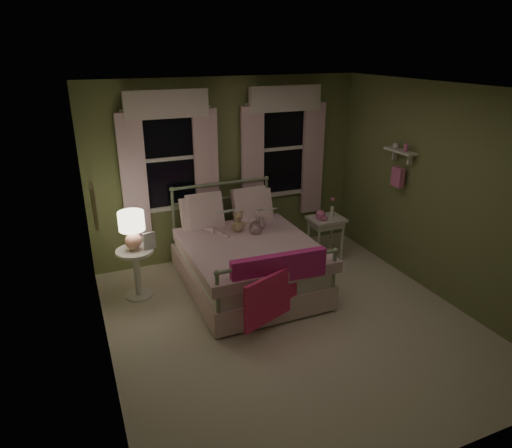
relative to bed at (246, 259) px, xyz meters
name	(u,v)px	position (x,y,z in m)	size (l,w,h in m)	color
room_shell	(295,217)	(0.16, -1.03, 0.92)	(4.20, 4.20, 4.20)	silver
bed	(246,259)	(0.00, 0.00, 0.00)	(1.58, 2.03, 1.18)	white
pink_throw	(280,278)	(0.00, -1.03, 0.23)	(1.10, 0.44, 0.71)	#D52988
child_left	(214,214)	(-0.28, 0.42, 0.52)	(0.24, 0.16, 0.67)	#F7D1DD
child_right	(253,204)	(0.28, 0.42, 0.58)	(0.38, 0.30, 0.79)	#F7D1DD
book_left	(220,216)	(-0.28, 0.17, 0.58)	(0.20, 0.27, 0.03)	beige
book_right	(260,213)	(0.28, 0.17, 0.54)	(0.20, 0.27, 0.02)	beige
teddy_bear	(238,223)	(0.00, 0.26, 0.41)	(0.22, 0.17, 0.30)	tan
nightstand_left	(136,267)	(-1.36, 0.25, 0.03)	(0.46, 0.46, 0.65)	white
table_lamp	(132,227)	(-1.36, 0.25, 0.57)	(0.31, 0.31, 0.48)	#DD9982
book_nightstand	(144,250)	(-1.26, 0.17, 0.27)	(0.16, 0.22, 0.02)	beige
nightstand_right	(326,224)	(1.38, 0.30, 0.17)	(0.50, 0.40, 0.64)	white
pink_toy	(321,215)	(1.28, 0.30, 0.32)	(0.14, 0.18, 0.14)	pink
bud_vase	(332,207)	(1.50, 0.35, 0.41)	(0.06, 0.06, 0.28)	white
window_left	(170,154)	(-0.69, 1.00, 1.24)	(1.34, 0.13, 1.96)	black
window_right	(283,144)	(1.01, 1.00, 1.24)	(1.34, 0.13, 1.96)	black
wall_shelf	(399,164)	(2.06, -0.32, 1.14)	(0.15, 0.50, 0.60)	white
framed_picture	(94,205)	(-1.79, -0.43, 1.12)	(0.03, 0.32, 0.42)	beige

